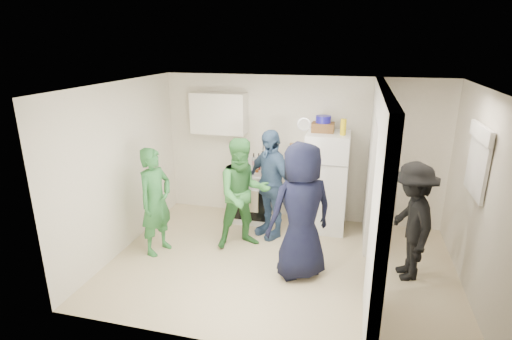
% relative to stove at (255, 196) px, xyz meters
% --- Properties ---
extents(floor, '(4.80, 4.80, 0.00)m').
position_rel_stove_xyz_m(floor, '(0.72, -1.37, -0.45)').
color(floor, tan).
rests_on(floor, ground).
extents(wall_back, '(4.80, 0.00, 4.80)m').
position_rel_stove_xyz_m(wall_back, '(0.72, 0.33, 0.80)').
color(wall_back, silver).
rests_on(wall_back, floor).
extents(wall_front, '(4.80, 0.00, 4.80)m').
position_rel_stove_xyz_m(wall_front, '(0.72, -3.07, 0.80)').
color(wall_front, silver).
rests_on(wall_front, floor).
extents(wall_left, '(0.00, 3.40, 3.40)m').
position_rel_stove_xyz_m(wall_left, '(-1.68, -1.37, 0.80)').
color(wall_left, silver).
rests_on(wall_left, floor).
extents(wall_right, '(0.00, 3.40, 3.40)m').
position_rel_stove_xyz_m(wall_right, '(3.12, -1.37, 0.80)').
color(wall_right, silver).
rests_on(wall_right, floor).
extents(ceiling, '(4.80, 4.80, 0.00)m').
position_rel_stove_xyz_m(ceiling, '(0.72, -1.37, 2.05)').
color(ceiling, white).
rests_on(ceiling, wall_back).
extents(partition_pier_back, '(0.12, 1.20, 2.50)m').
position_rel_stove_xyz_m(partition_pier_back, '(1.92, -0.27, 0.80)').
color(partition_pier_back, silver).
rests_on(partition_pier_back, floor).
extents(partition_pier_front, '(0.12, 1.20, 2.50)m').
position_rel_stove_xyz_m(partition_pier_front, '(1.92, -2.47, 0.80)').
color(partition_pier_front, silver).
rests_on(partition_pier_front, floor).
extents(partition_header, '(0.12, 1.00, 0.40)m').
position_rel_stove_xyz_m(partition_header, '(1.92, -1.37, 1.85)').
color(partition_header, silver).
rests_on(partition_header, partition_pier_back).
extents(stove, '(0.76, 0.63, 0.90)m').
position_rel_stove_xyz_m(stove, '(0.00, 0.00, 0.00)').
color(stove, white).
rests_on(stove, floor).
extents(upper_cabinet, '(0.95, 0.34, 0.70)m').
position_rel_stove_xyz_m(upper_cabinet, '(-0.68, 0.15, 1.40)').
color(upper_cabinet, silver).
rests_on(upper_cabinet, wall_back).
extents(fridge, '(0.68, 0.66, 1.65)m').
position_rel_stove_xyz_m(fridge, '(1.21, -0.03, 0.37)').
color(fridge, white).
rests_on(fridge, floor).
extents(wicker_basket, '(0.35, 0.25, 0.15)m').
position_rel_stove_xyz_m(wicker_basket, '(1.11, 0.02, 1.27)').
color(wicker_basket, brown).
rests_on(wicker_basket, fridge).
extents(blue_bowl, '(0.24, 0.24, 0.11)m').
position_rel_stove_xyz_m(blue_bowl, '(1.11, 0.02, 1.40)').
color(blue_bowl, '#19148E').
rests_on(blue_bowl, wicker_basket).
extents(yellow_cup_stack_top, '(0.09, 0.09, 0.25)m').
position_rel_stove_xyz_m(yellow_cup_stack_top, '(1.43, -0.13, 1.32)').
color(yellow_cup_stack_top, yellow).
rests_on(yellow_cup_stack_top, fridge).
extents(wall_clock, '(0.22, 0.02, 0.22)m').
position_rel_stove_xyz_m(wall_clock, '(0.77, 0.31, 1.25)').
color(wall_clock, white).
rests_on(wall_clock, wall_back).
extents(spice_shelf, '(0.35, 0.08, 0.03)m').
position_rel_stove_xyz_m(spice_shelf, '(0.72, 0.28, 0.90)').
color(spice_shelf, olive).
rests_on(spice_shelf, wall_back).
extents(nook_window, '(0.03, 0.70, 0.80)m').
position_rel_stove_xyz_m(nook_window, '(3.10, -1.17, 1.20)').
color(nook_window, black).
rests_on(nook_window, wall_right).
extents(nook_window_frame, '(0.04, 0.76, 0.86)m').
position_rel_stove_xyz_m(nook_window_frame, '(3.08, -1.17, 1.20)').
color(nook_window_frame, white).
rests_on(nook_window_frame, wall_right).
extents(nook_valance, '(0.04, 0.82, 0.18)m').
position_rel_stove_xyz_m(nook_valance, '(3.06, -1.17, 1.55)').
color(nook_valance, white).
rests_on(nook_valance, wall_right).
extents(yellow_cup_stack_stove, '(0.09, 0.09, 0.25)m').
position_rel_stove_xyz_m(yellow_cup_stack_stove, '(-0.12, -0.22, 0.58)').
color(yellow_cup_stack_stove, gold).
rests_on(yellow_cup_stack_stove, stove).
extents(red_cup, '(0.09, 0.09, 0.12)m').
position_rel_stove_xyz_m(red_cup, '(0.22, -0.20, 0.51)').
color(red_cup, red).
rests_on(red_cup, stove).
extents(person_green_left, '(0.53, 0.67, 1.61)m').
position_rel_stove_xyz_m(person_green_left, '(-1.13, -1.44, 0.35)').
color(person_green_left, '#317A3A').
rests_on(person_green_left, floor).
extents(person_green_center, '(1.04, 0.97, 1.70)m').
position_rel_stove_xyz_m(person_green_center, '(0.06, -0.96, 0.40)').
color(person_green_center, '#3A853C').
rests_on(person_green_center, floor).
extents(person_denim, '(1.08, 0.97, 1.76)m').
position_rel_stove_xyz_m(person_denim, '(0.37, -0.51, 0.43)').
color(person_denim, '#39597C').
rests_on(person_denim, floor).
extents(person_navy, '(1.08, 1.00, 1.85)m').
position_rel_stove_xyz_m(person_navy, '(1.01, -1.55, 0.47)').
color(person_navy, black).
rests_on(person_navy, floor).
extents(person_nook, '(0.77, 1.12, 1.60)m').
position_rel_stove_xyz_m(person_nook, '(2.41, -1.24, 0.35)').
color(person_nook, black).
rests_on(person_nook, floor).
extents(bottle_a, '(0.07, 0.07, 0.25)m').
position_rel_stove_xyz_m(bottle_a, '(-0.30, 0.12, 0.57)').
color(bottle_a, '#622413').
rests_on(bottle_a, stove).
extents(bottle_b, '(0.08, 0.08, 0.31)m').
position_rel_stove_xyz_m(bottle_b, '(-0.20, -0.10, 0.61)').
color(bottle_b, '#284918').
rests_on(bottle_b, stove).
extents(bottle_c, '(0.06, 0.06, 0.28)m').
position_rel_stove_xyz_m(bottle_c, '(-0.06, 0.14, 0.59)').
color(bottle_c, silver).
rests_on(bottle_c, stove).
extents(bottle_d, '(0.06, 0.06, 0.24)m').
position_rel_stove_xyz_m(bottle_d, '(0.04, -0.04, 0.57)').
color(bottle_d, brown).
rests_on(bottle_d, stove).
extents(bottle_e, '(0.08, 0.08, 0.32)m').
position_rel_stove_xyz_m(bottle_e, '(0.09, 0.18, 0.61)').
color(bottle_e, '#AFB7C2').
rests_on(bottle_e, stove).
extents(bottle_f, '(0.06, 0.06, 0.29)m').
position_rel_stove_xyz_m(bottle_f, '(0.17, 0.04, 0.60)').
color(bottle_f, '#13341A').
rests_on(bottle_f, stove).
extents(bottle_g, '(0.06, 0.06, 0.31)m').
position_rel_stove_xyz_m(bottle_g, '(0.27, 0.15, 0.60)').
color(bottle_g, olive).
rests_on(bottle_g, stove).
extents(bottle_h, '(0.07, 0.07, 0.27)m').
position_rel_stove_xyz_m(bottle_h, '(-0.30, -0.11, 0.58)').
color(bottle_h, '#9899A3').
rests_on(bottle_h, stove).
extents(bottle_i, '(0.06, 0.06, 0.29)m').
position_rel_stove_xyz_m(bottle_i, '(0.03, 0.10, 0.60)').
color(bottle_i, '#480D0C').
rests_on(bottle_i, stove).
extents(bottle_j, '(0.07, 0.07, 0.30)m').
position_rel_stove_xyz_m(bottle_j, '(0.30, -0.10, 0.60)').
color(bottle_j, '#315E20').
rests_on(bottle_j, stove).
extents(bottle_k, '(0.08, 0.08, 0.24)m').
position_rel_stove_xyz_m(bottle_k, '(-0.22, 0.05, 0.57)').
color(bottle_k, brown).
rests_on(bottle_k, stove).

